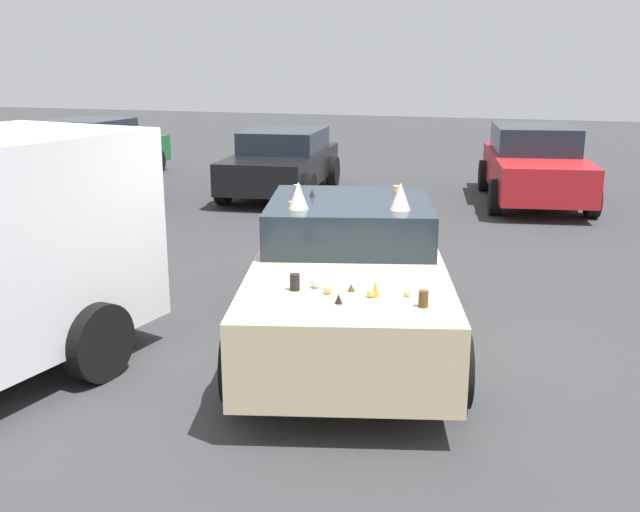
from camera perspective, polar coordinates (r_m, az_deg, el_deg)
ground_plane at (r=7.65m, az=2.16°, el=-6.70°), size 60.00×60.00×0.00m
art_car_decorated at (r=7.48m, az=2.22°, el=-1.38°), size 4.67×2.83×1.68m
parked_sedan_behind_left at (r=15.53m, az=16.16°, el=6.77°), size 4.47×2.49×1.51m
parked_sedan_far_right at (r=18.56m, az=-17.20°, el=7.78°), size 4.18×2.23×1.44m
parked_sedan_near_left at (r=15.84m, az=-2.93°, el=7.28°), size 4.25×2.28×1.35m
parked_sedan_row_back_far at (r=14.58m, az=-17.92°, el=5.91°), size 4.20×2.46×1.37m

